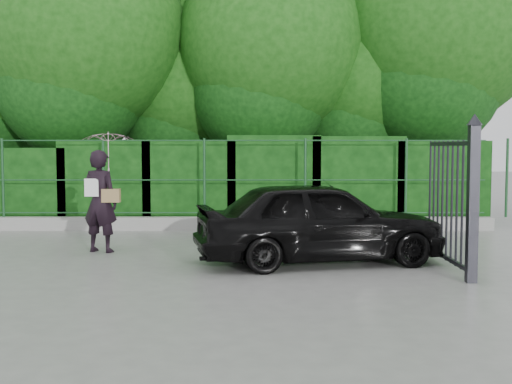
{
  "coord_description": "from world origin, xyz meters",
  "views": [
    {
      "loc": [
        1.58,
        -10.09,
        1.9
      ],
      "look_at": [
        1.58,
        1.3,
        1.1
      ],
      "focal_mm": 45.0,
      "sensor_mm": 36.0,
      "label": 1
    }
  ],
  "objects": [
    {
      "name": "gate",
      "position": [
        4.6,
        -0.72,
        1.19
      ],
      "size": [
        0.22,
        2.33,
        2.36
      ],
      "color": "black",
      "rests_on": "ground"
    },
    {
      "name": "trees",
      "position": [
        1.14,
        7.74,
        4.62
      ],
      "size": [
        17.1,
        6.15,
        8.08
      ],
      "color": "black",
      "rests_on": "ground"
    },
    {
      "name": "hedge",
      "position": [
        0.02,
        5.5,
        1.05
      ],
      "size": [
        14.2,
        1.2,
        2.23
      ],
      "color": "black",
      "rests_on": "ground"
    },
    {
      "name": "car",
      "position": [
        2.61,
        0.33,
        0.69
      ],
      "size": [
        4.3,
        2.45,
        1.38
      ],
      "primitive_type": "imported",
      "rotation": [
        0.0,
        0.0,
        1.79
      ],
      "color": "black",
      "rests_on": "ground"
    },
    {
      "name": "fence",
      "position": [
        0.22,
        4.5,
        1.2
      ],
      "size": [
        14.13,
        0.06,
        1.8
      ],
      "color": "#1B4724",
      "rests_on": "kerb"
    },
    {
      "name": "ground",
      "position": [
        0.0,
        0.0,
        0.0
      ],
      "size": [
        80.0,
        80.0,
        0.0
      ],
      "primitive_type": "plane",
      "color": "gray"
    },
    {
      "name": "kerb",
      "position": [
        0.0,
        4.5,
        0.15
      ],
      "size": [
        14.0,
        0.25,
        0.3
      ],
      "primitive_type": "cube",
      "color": "#9E9E99",
      "rests_on": "ground"
    },
    {
      "name": "woman",
      "position": [
        -1.16,
        1.46,
        1.38
      ],
      "size": [
        0.98,
        0.89,
        2.19
      ],
      "color": "black",
      "rests_on": "ground"
    }
  ]
}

